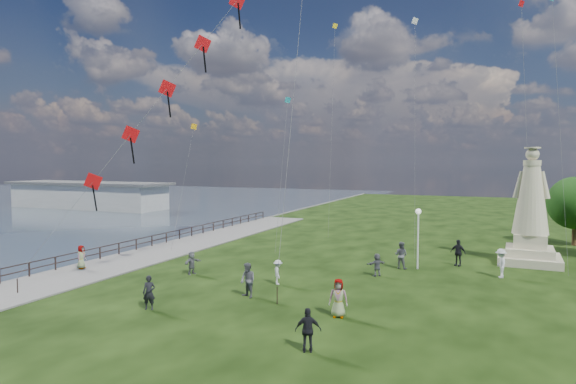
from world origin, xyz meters
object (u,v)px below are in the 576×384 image
at_px(person_0, 149,293).
at_px(person_9, 458,253).
at_px(person_1, 248,280).
at_px(person_2, 278,272).
at_px(person_7, 401,255).
at_px(person_8, 501,263).
at_px(person_3, 308,330).
at_px(person_4, 338,298).
at_px(lamppost, 418,226).
at_px(person_5, 192,263).
at_px(pier_pavilion, 88,195).
at_px(person_10, 81,258).
at_px(person_11, 377,265).
at_px(statue, 530,220).

xyz_separation_m(person_0, person_9, (13.54, 16.71, 0.09)).
distance_m(person_1, person_9, 16.33).
height_order(person_2, person_7, person_7).
height_order(person_7, person_8, person_7).
relative_size(person_3, person_4, 0.94).
xyz_separation_m(person_7, person_8, (6.30, -0.19, -0.01)).
height_order(lamppost, person_9, lamppost).
relative_size(person_3, person_9, 0.92).
height_order(person_1, person_5, person_1).
height_order(pier_pavilion, person_9, pier_pavilion).
xyz_separation_m(person_1, person_10, (-13.54, 1.51, -0.14)).
relative_size(person_10, person_11, 1.09).
bearing_deg(person_10, lamppost, -79.47).
bearing_deg(statue, person_2, -136.33).
bearing_deg(person_7, person_0, 65.88).
distance_m(lamppost, person_7, 2.36).
distance_m(person_7, person_8, 6.30).
height_order(pier_pavilion, statue, statue).
bearing_deg(person_10, person_4, -111.47).
xyz_separation_m(person_1, person_3, (5.64, -5.76, -0.08)).
xyz_separation_m(person_3, person_8, (7.09, 16.01, 0.06)).
relative_size(person_2, person_10, 0.92).
height_order(person_3, person_9, person_9).
bearing_deg(person_2, person_0, 122.68).
height_order(person_1, person_10, person_1).
height_order(lamppost, person_1, lamppost).
relative_size(pier_pavilion, person_10, 18.69).
distance_m(person_8, person_11, 7.80).
distance_m(pier_pavilion, statue, 69.13).
height_order(statue, person_5, statue).
height_order(statue, person_3, statue).
bearing_deg(person_0, person_11, 29.12).
distance_m(person_1, person_11, 9.34).
height_order(person_1, person_11, person_1).
height_order(person_0, person_8, person_8).
xyz_separation_m(person_4, person_8, (7.24, 11.50, 0.01)).
bearing_deg(person_9, person_4, -86.25).
bearing_deg(person_8, person_5, -80.93).
height_order(lamppost, person_8, lamppost).
bearing_deg(person_2, person_10, 68.76).
relative_size(person_1, person_4, 1.03).
xyz_separation_m(pier_pavilion, person_4, (56.03, -39.78, -0.92)).
bearing_deg(person_2, person_7, -68.34).
relative_size(person_1, person_3, 1.09).
distance_m(person_1, person_8, 16.35).
height_order(lamppost, person_4, lamppost).
relative_size(pier_pavilion, statue, 3.56).
bearing_deg(person_8, person_9, -145.30).
height_order(person_0, person_9, person_9).
height_order(statue, person_4, statue).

